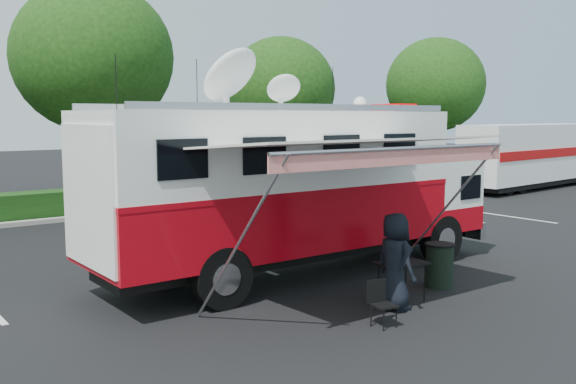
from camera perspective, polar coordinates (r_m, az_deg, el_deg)
name	(u,v)px	position (r m, az deg, el deg)	size (l,w,h in m)	color
ground_plane	(301,274)	(15.23, 1.14, -7.30)	(120.00, 120.00, 0.00)	black
back_border	(123,83)	(26.61, -14.44, 9.38)	(60.00, 6.14, 8.87)	#9E998E
stall_lines	(217,255)	(17.37, -6.32, -5.55)	(24.12, 5.50, 0.01)	silver
command_truck	(298,186)	(14.80, 0.89, 0.53)	(10.17, 2.80, 4.88)	black
awning	(356,146)	(11.93, 6.02, 4.07)	(5.55, 2.85, 3.35)	silver
person	(394,309)	(12.73, 9.40, -10.23)	(0.92, 0.60, 1.88)	black
folding_table	(402,264)	(13.01, 10.10, -6.36)	(0.98, 0.71, 0.82)	black
folding_chair	(380,299)	(11.61, 8.18, -9.43)	(0.47, 0.49, 0.82)	black
trash_bin	(439,265)	(14.39, 13.31, -6.34)	(0.65, 0.65, 0.96)	black
semi_trailer	(533,155)	(35.09, 20.93, 3.12)	(10.74, 3.10, 3.27)	white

